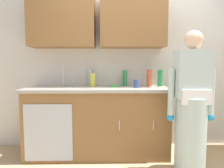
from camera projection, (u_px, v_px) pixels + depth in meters
name	position (u px, v px, depth m)	size (l,w,h in m)	color
kitchen_wall_with_uppers	(126.00, 50.00, 2.91)	(4.80, 0.44, 2.70)	beige
counter_cabinet	(98.00, 122.00, 2.69)	(1.90, 0.62, 0.90)	brown
countertop	(98.00, 89.00, 2.65)	(1.96, 0.66, 0.04)	#A8A093
sink	(64.00, 88.00, 2.65)	(0.50, 0.36, 0.35)	#B7BABF
person_at_sink	(191.00, 114.00, 2.17)	(0.55, 0.34, 1.62)	white
bottle_water_tall	(149.00, 78.00, 2.81)	(0.07, 0.07, 0.25)	#E05933
bottle_dish_liquid	(90.00, 78.00, 2.88)	(0.06, 0.06, 0.25)	silver
bottle_cleaner_spray	(125.00, 78.00, 2.87)	(0.06, 0.06, 0.23)	#2D8C4C
bottle_water_short	(93.00, 80.00, 2.78)	(0.08, 0.08, 0.19)	#D8D14C
bottle_soap	(160.00, 78.00, 2.81)	(0.07, 0.07, 0.24)	#2D8C4C
cup_by_sink	(136.00, 84.00, 2.63)	(0.08, 0.08, 0.11)	#33478C
knife_on_counter	(85.00, 88.00, 2.50)	(0.24, 0.02, 0.01)	silver
sponge	(115.00, 86.00, 2.72)	(0.11, 0.07, 0.03)	#4CBF4C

